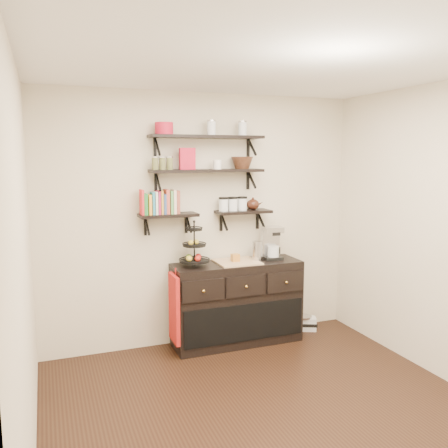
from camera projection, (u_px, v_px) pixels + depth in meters
floor at (275, 418)px, 3.72m from camera, size 3.50×3.50×0.00m
ceiling at (281, 61)px, 3.34m from camera, size 3.50×3.50×0.02m
back_wall at (203, 220)px, 5.15m from camera, size 3.50×0.02×2.70m
left_wall at (23, 269)px, 2.91m from camera, size 0.02×3.50×2.70m
shelf_top at (207, 137)px, 4.90m from camera, size 1.20×0.27×0.23m
shelf_mid at (207, 171)px, 4.95m from camera, size 1.20×0.27×0.23m
shelf_low_left at (168, 216)px, 4.88m from camera, size 0.60×0.25×0.23m
shelf_low_right at (243, 212)px, 5.18m from camera, size 0.60×0.25×0.23m
cookbooks at (163, 203)px, 4.84m from camera, size 0.43×0.15×0.26m
glass_canisters at (233, 205)px, 5.12m from camera, size 0.32×0.10×0.13m
sideboard at (237, 303)px, 5.17m from camera, size 1.40×0.50×0.92m
fruit_stand at (195, 251)px, 4.91m from camera, size 0.31×0.31×0.46m
candle at (235, 258)px, 5.09m from camera, size 0.08×0.08×0.08m
coffee_maker at (271, 244)px, 5.25m from camera, size 0.21×0.21×0.37m
thermal_carafe at (257, 251)px, 5.15m from camera, size 0.11×0.11×0.22m
apron at (174, 309)px, 4.81m from camera, size 0.04×0.30×0.70m
radio at (303, 323)px, 5.59m from camera, size 0.32×0.26×0.17m
recipe_box at (187, 159)px, 4.85m from camera, size 0.16×0.07×0.22m
walnut_bowl at (242, 163)px, 5.07m from camera, size 0.24×0.24×0.13m
ramekins at (217, 165)px, 4.98m from camera, size 0.09×0.09×0.10m
teapot at (253, 204)px, 5.20m from camera, size 0.20×0.16×0.14m
red_pot at (164, 128)px, 4.72m from camera, size 0.18×0.18×0.12m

